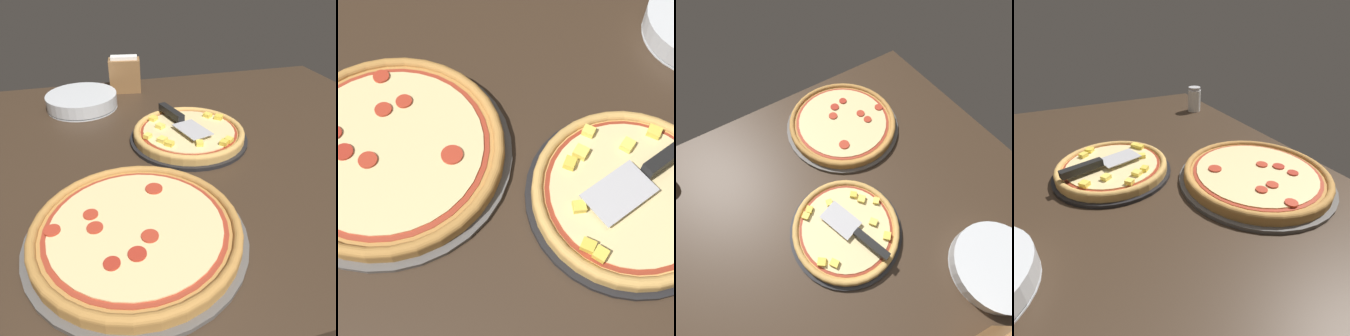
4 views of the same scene
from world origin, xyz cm
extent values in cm
cube|color=#38281C|center=(0.00, 0.00, -1.80)|extent=(140.82, 115.50, 3.60)
cylinder|color=black|center=(4.09, -2.42, 0.50)|extent=(33.71, 33.71, 1.00)
cylinder|color=tan|center=(4.09, -2.42, 1.87)|extent=(31.68, 31.68, 1.74)
torus|color=tan|center=(4.09, -2.42, 2.74)|extent=(31.68, 31.68, 1.81)
cylinder|color=maroon|center=(4.09, -2.42, 2.82)|extent=(27.54, 27.54, 0.15)
cylinder|color=beige|center=(4.09, -2.42, 2.94)|extent=(25.98, 25.98, 0.40)
cube|color=#F9E05B|center=(11.66, -5.62, 3.72)|extent=(2.88, 2.95, 1.16)
cube|color=#F9E05B|center=(13.03, 2.32, 3.72)|extent=(3.10, 3.09, 1.16)
cube|color=yellow|center=(11.71, 4.89, 3.72)|extent=(2.76, 2.74, 1.16)
cube|color=#F4D64C|center=(12.53, -11.13, 3.72)|extent=(3.01, 3.00, 1.16)
cube|color=#F9E05B|center=(16.41, -0.66, 3.72)|extent=(2.65, 2.64, 1.16)
cube|color=yellow|center=(-2.28, 8.05, 3.72)|extent=(2.80, 2.80, 1.16)
cube|color=#F4D64C|center=(4.00, 6.69, 3.72)|extent=(2.22, 2.35, 1.16)
cube|color=#F4D64C|center=(-4.11, 6.87, 3.72)|extent=(2.76, 2.76, 1.16)
cylinder|color=#565451|center=(25.42, 32.27, 0.50)|extent=(42.11, 42.11, 1.00)
cylinder|color=#B77F3D|center=(25.42, 32.27, 1.98)|extent=(39.58, 39.58, 1.96)
torus|color=#B77F3D|center=(25.42, 32.27, 2.96)|extent=(39.58, 39.58, 1.89)
cylinder|color=#A33823|center=(25.42, 32.27, 3.03)|extent=(34.41, 34.41, 0.15)
cylinder|color=beige|center=(25.42, 32.27, 3.16)|extent=(32.46, 32.46, 0.40)
cylinder|color=#B73823|center=(19.87, 22.62, 3.56)|extent=(3.67, 3.67, 0.40)
cylinder|color=#B73823|center=(33.47, 27.51, 3.56)|extent=(2.90, 2.90, 0.40)
cylinder|color=#B73823|center=(40.50, 30.11, 3.56)|extent=(2.97, 2.97, 0.40)
cylinder|color=#AD2D1E|center=(26.50, 39.47, 3.56)|extent=(3.22, 3.22, 0.40)
cylinder|color=#B73823|center=(32.94, 31.36, 3.56)|extent=(3.02, 3.02, 0.40)
cylinder|color=#B73823|center=(23.59, 35.99, 3.56)|extent=(3.18, 3.18, 0.40)
cube|color=#B7B7BC|center=(3.82, -0.14, 4.42)|extent=(9.61, 12.34, 0.24)
cube|color=black|center=(7.02, -10.80, 5.30)|extent=(5.39, 11.56, 2.00)
camera|label=1|loc=(31.04, 77.08, 46.00)|focal=35.00mm
camera|label=2|loc=(-21.28, 27.84, 69.62)|focal=50.00mm
camera|label=3|loc=(-9.50, -22.19, 78.32)|focal=28.00mm
camera|label=4|loc=(72.53, -12.64, 40.02)|focal=28.00mm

